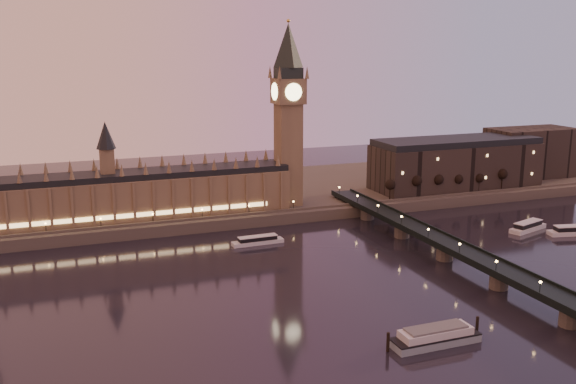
# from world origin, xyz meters

# --- Properties ---
(ground) EXTENTS (700.00, 700.00, 0.00)m
(ground) POSITION_xyz_m (0.00, 0.00, 0.00)
(ground) COLOR black
(ground) RESTS_ON ground
(far_embankment) EXTENTS (560.00, 130.00, 6.00)m
(far_embankment) POSITION_xyz_m (30.00, 165.00, 3.00)
(far_embankment) COLOR #423D35
(far_embankment) RESTS_ON ground
(palace_of_westminster) EXTENTS (180.00, 26.62, 52.00)m
(palace_of_westminster) POSITION_xyz_m (-40.12, 120.99, 21.71)
(palace_of_westminster) COLOR brown
(palace_of_westminster) RESTS_ON ground
(big_ben) EXTENTS (17.68, 17.68, 104.00)m
(big_ben) POSITION_xyz_m (53.99, 120.99, 63.95)
(big_ben) COLOR brown
(big_ben) RESTS_ON ground
(westminster_bridge) EXTENTS (13.20, 260.00, 15.30)m
(westminster_bridge) POSITION_xyz_m (91.61, 0.00, 5.52)
(westminster_bridge) COLOR black
(westminster_bridge) RESTS_ON ground
(city_block) EXTENTS (155.00, 45.00, 34.00)m
(city_block) POSITION_xyz_m (194.94, 130.93, 22.24)
(city_block) COLOR black
(city_block) RESTS_ON ground
(bare_tree_0) EXTENTS (6.26, 6.26, 12.74)m
(bare_tree_0) POSITION_xyz_m (114.80, 109.00, 15.51)
(bare_tree_0) COLOR black
(bare_tree_0) RESTS_ON ground
(bare_tree_1) EXTENTS (6.26, 6.26, 12.74)m
(bare_tree_1) POSITION_xyz_m (130.80, 109.00, 15.51)
(bare_tree_1) COLOR black
(bare_tree_1) RESTS_ON ground
(bare_tree_2) EXTENTS (6.26, 6.26, 12.74)m
(bare_tree_2) POSITION_xyz_m (146.81, 109.00, 15.51)
(bare_tree_2) COLOR black
(bare_tree_2) RESTS_ON ground
(bare_tree_3) EXTENTS (6.26, 6.26, 12.74)m
(bare_tree_3) POSITION_xyz_m (162.82, 109.00, 15.51)
(bare_tree_3) COLOR black
(bare_tree_3) RESTS_ON ground
(bare_tree_4) EXTENTS (6.26, 6.26, 12.74)m
(bare_tree_4) POSITION_xyz_m (178.82, 109.00, 15.51)
(bare_tree_4) COLOR black
(bare_tree_4) RESTS_ON ground
(bare_tree_5) EXTENTS (6.26, 6.26, 12.74)m
(bare_tree_5) POSITION_xyz_m (194.83, 109.00, 15.51)
(bare_tree_5) COLOR black
(bare_tree_5) RESTS_ON ground
(cruise_boat_a) EXTENTS (26.01, 6.30, 4.14)m
(cruise_boat_a) POSITION_xyz_m (19.48, 72.02, 1.82)
(cruise_boat_a) COLOR silver
(cruise_boat_a) RESTS_ON ground
(cruise_boat_b) EXTENTS (27.41, 12.38, 4.91)m
(cruise_boat_b) POSITION_xyz_m (177.87, 29.93, 2.16)
(cruise_boat_b) COLOR silver
(cruise_boat_b) RESTS_ON ground
(cruise_boat_c) EXTENTS (25.86, 14.24, 5.00)m
(cruise_boat_c) POSITION_xyz_m (161.10, 44.58, 2.20)
(cruise_boat_c) COLOR silver
(cruise_boat_c) RESTS_ON ground
(moored_barge) EXTENTS (35.28, 8.86, 6.47)m
(moored_barge) POSITION_xyz_m (40.25, -52.60, 2.73)
(moored_barge) COLOR gray
(moored_barge) RESTS_ON ground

